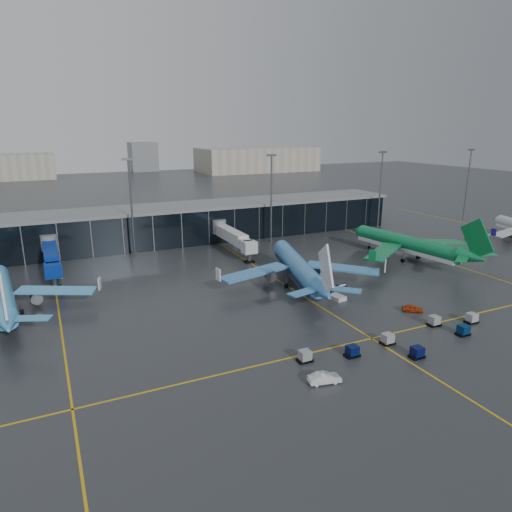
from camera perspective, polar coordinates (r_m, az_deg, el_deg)
name	(u,v)px	position (r m, az deg, el deg)	size (l,w,h in m)	color
ground	(273,316)	(82.99, 2.20, -7.45)	(600.00, 600.00, 0.00)	#282B2D
terminal_pier	(177,223)	(137.08, -9.81, 4.03)	(142.00, 17.00, 10.70)	black
jet_bridges	(51,256)	(114.10, -24.24, 0.05)	(94.00, 27.50, 7.20)	#595B60
flood_masts	(206,200)	(125.77, -6.28, 7.01)	(203.00, 0.50, 25.50)	#595B60
distant_hangars	(165,162)	(349.12, -11.28, 11.49)	(260.00, 71.00, 22.00)	#B2AD99
taxi_lines	(293,289)	(96.13, 4.59, -4.17)	(220.00, 120.00, 0.02)	gold
airliner_arkefly	(1,283)	(93.73, -29.31, -2.95)	(33.55, 38.21, 11.74)	#44A4DF
airliner_klm_near	(298,255)	(97.67, 5.24, 0.08)	(36.69, 41.79, 12.84)	#3A7FC1
airliner_aer_lingus	(406,234)	(122.54, 18.27, 2.59)	(37.05, 42.20, 12.97)	#0D723F
baggage_carts	(408,338)	(76.77, 18.42, -9.67)	(35.48, 8.89, 1.70)	black
mobile_airstair	(337,296)	(91.62, 10.12, -4.89)	(2.66, 3.49, 3.45)	silver
service_van_red	(413,308)	(89.22, 18.99, -6.20)	(1.50, 3.73, 1.27)	#B0330D
service_van_white	(325,378)	(63.09, 8.56, -14.84)	(1.55, 4.44, 1.46)	silver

